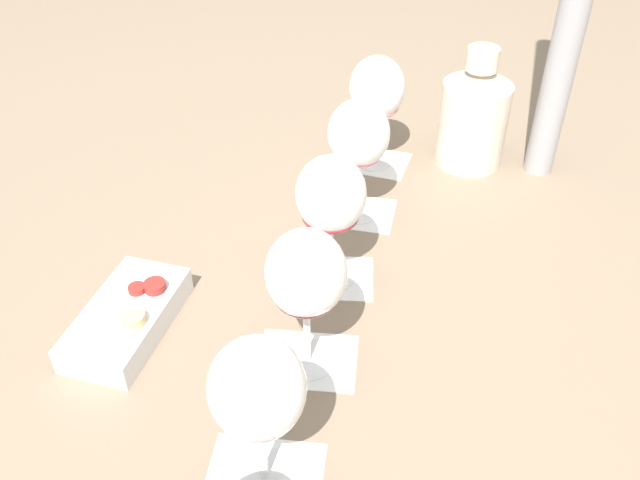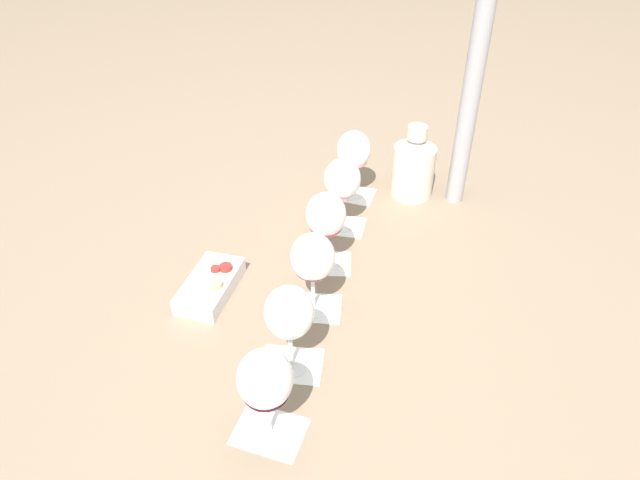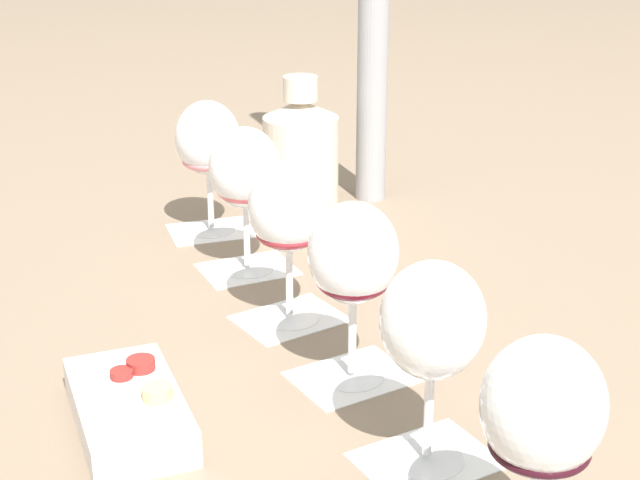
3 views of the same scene
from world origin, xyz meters
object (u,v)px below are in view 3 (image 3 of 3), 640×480
(wine_glass_1, at_px, (245,174))
(wine_glass_4, at_px, (432,329))
(wine_glass_5, at_px, (542,415))
(snack_dish, at_px, (129,409))
(wine_glass_0, at_px, (208,143))
(wine_glass_2, at_px, (288,214))
(wine_glass_3, at_px, (353,261))
(ceramic_vase, at_px, (301,152))

(wine_glass_1, xyz_separation_m, wine_glass_4, (0.33, 0.33, 0.00))
(wine_glass_5, bearing_deg, snack_dish, -98.34)
(wine_glass_4, xyz_separation_m, snack_dish, (0.05, -0.27, -0.11))
(wine_glass_4, xyz_separation_m, wine_glass_5, (0.10, 0.11, 0.00))
(wine_glass_4, height_order, wine_glass_5, same)
(wine_glass_0, xyz_separation_m, wine_glass_1, (0.11, 0.11, -0.00))
(wine_glass_4, relative_size, snack_dish, 0.96)
(wine_glass_0, distance_m, wine_glass_4, 0.62)
(wine_glass_2, distance_m, wine_glass_5, 0.46)
(wine_glass_3, bearing_deg, snack_dish, -44.63)
(ceramic_vase, height_order, snack_dish, ceramic_vase)
(wine_glass_1, distance_m, wine_glass_4, 0.47)
(wine_glass_1, bearing_deg, ceramic_vase, -173.47)
(wine_glass_0, bearing_deg, ceramic_vase, 150.54)
(wine_glass_1, bearing_deg, wine_glass_4, 45.08)
(wine_glass_5, bearing_deg, wine_glass_2, -133.95)
(wine_glass_1, bearing_deg, wine_glass_5, 45.39)
(wine_glass_2, xyz_separation_m, wine_glass_3, (0.10, 0.11, -0.00))
(wine_glass_3, bearing_deg, wine_glass_4, 43.99)
(wine_glass_4, bearing_deg, wine_glass_3, -136.01)
(wine_glass_4, distance_m, wine_glass_5, 0.15)
(snack_dish, bearing_deg, wine_glass_0, -160.99)
(wine_glass_0, height_order, wine_glass_5, same)
(wine_glass_2, distance_m, snack_dish, 0.29)
(wine_glass_1, relative_size, ceramic_vase, 0.93)
(wine_glass_0, height_order, ceramic_vase, ceramic_vase)
(wine_glass_0, xyz_separation_m, wine_glass_4, (0.44, 0.44, -0.00))
(wine_glass_0, relative_size, wine_glass_4, 1.00)
(wine_glass_3, relative_size, wine_glass_4, 1.00)
(wine_glass_2, relative_size, wine_glass_3, 1.00)
(wine_glass_5, bearing_deg, wine_glass_3, -134.87)
(wine_glass_0, xyz_separation_m, wine_glass_5, (0.54, 0.55, 0.00))
(snack_dish, bearing_deg, wine_glass_5, 81.66)
(wine_glass_1, height_order, ceramic_vase, ceramic_vase)
(wine_glass_2, xyz_separation_m, wine_glass_4, (0.22, 0.22, -0.00))
(wine_glass_3, height_order, wine_glass_4, same)
(wine_glass_2, xyz_separation_m, ceramic_vase, (-0.36, -0.14, -0.04))
(wine_glass_5, height_order, snack_dish, wine_glass_5)
(wine_glass_2, height_order, ceramic_vase, ceramic_vase)
(wine_glass_1, height_order, wine_glass_4, same)
(wine_glass_3, height_order, snack_dish, wine_glass_3)
(ceramic_vase, bearing_deg, wine_glass_5, 34.46)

